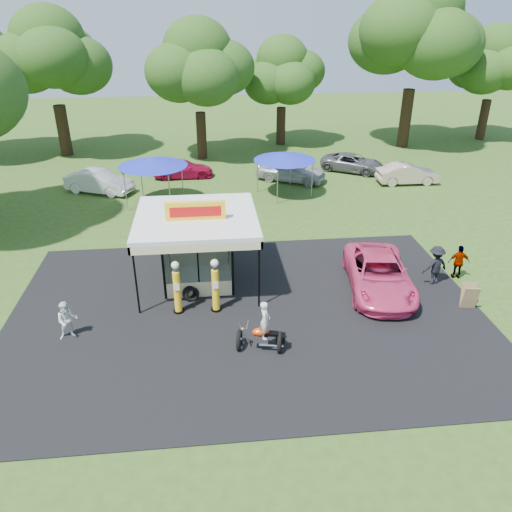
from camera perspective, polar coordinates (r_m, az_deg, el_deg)
The scene contains 25 objects.
ground at distance 19.75m, azimuth -0.48°, elevation -9.72°, with size 120.00×120.00×0.00m, color #304D18.
asphalt_apron at distance 21.37m, azimuth -1.00°, elevation -6.50°, with size 20.00×14.00×0.04m, color black.
gas_station_kiosk at distance 23.07m, azimuth -6.66°, elevation 0.99°, with size 5.40×5.40×4.18m.
gas_pump_left at distance 21.08m, azimuth -9.01°, elevation -3.71°, with size 0.45×0.45×2.44m.
gas_pump_right at distance 21.01m, azimuth -4.65°, elevation -3.52°, with size 0.46×0.46×2.46m.
motorcycle at distance 18.85m, azimuth 0.81°, elevation -8.53°, with size 1.91×1.17×2.18m.
spare_tires at distance 22.27m, azimuth -7.47°, elevation -4.30°, with size 0.86×0.68×0.69m.
a_frame_sign at distance 23.29m, azimuth 23.18°, elevation -4.30°, with size 0.67×0.67×1.13m.
kiosk_car at distance 25.62m, azimuth -6.51°, elevation 0.49°, with size 1.13×2.82×0.96m, color yellow.
pink_sedan at distance 23.35m, azimuth 13.87°, elevation -2.02°, with size 2.68×5.81×1.61m, color #EE4078.
spectator_west at distance 20.82m, azimuth -20.76°, elevation -6.89°, with size 0.78×0.61×1.61m, color white.
spectator_east_a at distance 24.53m, azimuth 19.82°, elevation -1.02°, with size 1.25×0.72×1.93m, color black.
spectator_east_b at distance 25.52m, azimuth 22.17°, elevation -0.65°, with size 0.99×0.41×1.69m, color gray.
bg_car_a at distance 36.65m, azimuth -17.52°, elevation 8.11°, with size 1.66×4.77×1.57m, color white.
bg_car_b at distance 38.73m, azimuth -8.35°, elevation 9.83°, with size 1.83×4.51×1.31m, color #B40D38.
bg_car_c at distance 37.50m, azimuth 4.02°, elevation 9.82°, with size 2.05×5.09×1.73m, color #ABABAF.
bg_car_d at distance 40.52m, azimuth 10.98°, elevation 10.41°, with size 2.25×4.88×1.36m, color #545456.
bg_car_e at distance 38.50m, azimuth 16.93°, elevation 8.97°, with size 1.55×4.45×1.47m, color #BDA891.
tent_west at distance 32.94m, azimuth -11.72°, elevation 10.43°, with size 4.41×4.41×3.09m.
tent_east at distance 34.11m, azimuth 3.31°, elevation 11.25°, with size 4.19×4.19×2.93m.
oak_far_b at distance 46.41m, azimuth -22.29°, elevation 19.63°, with size 9.81×9.81×11.70m.
oak_far_c at distance 42.63m, azimuth -6.59°, elevation 20.05°, with size 9.22×9.22×10.87m.
oak_far_d at distance 47.38m, azimuth 2.98°, elevation 19.69°, with size 7.85×7.85×9.35m.
oak_far_e at distance 48.07m, azimuth 17.80°, elevation 22.41°, with size 11.93×11.93×14.21m.
oak_far_f at distance 53.80m, azimuth 25.50°, elevation 18.79°, with size 8.45×8.45×10.18m.
Camera 1 is at (-1.50, -15.82, 11.73)m, focal length 35.00 mm.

